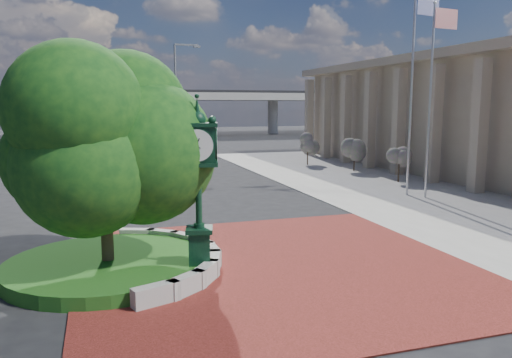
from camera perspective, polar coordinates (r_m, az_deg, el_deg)
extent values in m
plane|color=black|center=(16.82, 1.02, -8.92)|extent=(200.00, 200.00, 0.00)
cube|color=maroon|center=(15.91, 2.18, -9.87)|extent=(12.00, 12.00, 0.04)
cube|color=#9E9B93|center=(33.27, 22.14, -0.85)|extent=(20.00, 50.00, 0.04)
cube|color=#9E9B93|center=(13.15, -11.35, -12.87)|extent=(1.29, 0.76, 0.54)
cube|color=#9E9B93|center=(13.69, -7.94, -11.92)|extent=(1.20, 1.04, 0.54)
cube|color=#9E9B93|center=(14.46, -5.74, -10.76)|extent=(1.00, 1.22, 0.54)
cube|color=#9E9B93|center=(15.35, -4.82, -9.60)|extent=(0.71, 1.30, 0.54)
cube|color=#9E9B93|center=(16.28, -5.07, -8.55)|extent=(0.35, 1.25, 0.54)
cube|color=#9E9B93|center=(17.16, -6.26, -7.68)|extent=(0.71, 1.30, 0.54)
cube|color=#9E9B93|center=(17.91, -8.17, -7.02)|extent=(1.00, 1.22, 0.54)
cube|color=#9E9B93|center=(18.49, -10.60, -6.59)|extent=(1.20, 1.04, 0.54)
cube|color=#9E9B93|center=(18.87, -13.37, -6.37)|extent=(1.29, 0.76, 0.54)
cylinder|color=#184E16|center=(15.96, -16.51, -9.48)|extent=(6.10, 6.10, 0.40)
cube|color=black|center=(34.96, 21.42, 6.17)|extent=(0.30, 40.00, 5.50)
cube|color=#9E9B93|center=(85.39, -14.29, 9.14)|extent=(90.00, 12.00, 1.20)
cube|color=black|center=(85.40, -14.31, 9.68)|extent=(90.00, 12.00, 0.40)
cylinder|color=#9E9B93|center=(85.81, -24.31, 6.32)|extent=(1.80, 1.80, 6.00)
cylinder|color=#9E9B93|center=(85.84, -10.85, 6.91)|extent=(1.80, 1.80, 6.00)
cylinder|color=#9E9B93|center=(90.41, 1.94, 7.12)|extent=(1.80, 1.80, 6.00)
cylinder|color=#38281C|center=(15.72, -16.64, -6.41)|extent=(0.36, 0.36, 2.17)
sphere|color=#103D15|center=(15.27, -17.06, 3.24)|extent=(5.20, 5.20, 5.20)
cylinder|color=#38281C|center=(33.48, -15.50, 1.15)|extent=(0.36, 0.36, 1.92)
sphere|color=#103D15|center=(33.28, -15.65, 5.05)|extent=(4.40, 4.40, 4.40)
cube|color=black|center=(15.10, -6.42, -10.67)|extent=(1.06, 1.06, 0.18)
cube|color=black|center=(14.89, -6.46, -8.18)|extent=(0.73, 0.73, 1.21)
cube|color=black|center=(14.72, -6.51, -5.78)|extent=(0.93, 0.93, 0.13)
cylinder|color=black|center=(14.50, -6.57, -1.93)|extent=(0.19, 0.19, 1.88)
cube|color=black|center=(14.31, -6.67, 3.99)|extent=(1.19, 1.19, 0.99)
cylinder|color=white|center=(13.80, -6.74, 3.83)|extent=(0.88, 0.26, 0.88)
cylinder|color=white|center=(14.83, -6.61, 4.15)|extent=(0.88, 0.26, 0.88)
cylinder|color=white|center=(14.34, -8.75, 3.96)|extent=(0.26, 0.88, 0.88)
cylinder|color=white|center=(14.31, -4.59, 4.02)|extent=(0.26, 0.88, 0.88)
sphere|color=black|center=(14.28, -6.72, 6.73)|extent=(0.49, 0.49, 0.49)
cone|color=black|center=(14.27, -6.74, 8.20)|extent=(0.20, 0.20, 0.55)
imported|color=#510B19|center=(52.60, -9.79, 3.60)|extent=(3.27, 4.57, 1.45)
cylinder|color=silver|center=(28.34, 19.25, 8.14)|extent=(0.12, 0.12, 10.22)
sphere|color=silver|center=(28.82, 19.77, 18.45)|extent=(0.18, 0.18, 0.18)
plane|color=red|center=(29.15, 20.95, 16.74)|extent=(1.52, 0.19, 1.53)
cylinder|color=silver|center=(28.90, 17.32, 9.15)|extent=(0.13, 0.13, 11.15)
plane|color=navy|center=(29.86, 19.13, 18.30)|extent=(1.63, 0.39, 1.67)
cylinder|color=slate|center=(43.64, -9.13, 8.35)|extent=(0.18, 0.18, 10.10)
cube|color=slate|center=(44.14, -7.96, 14.95)|extent=(2.03, 0.25, 0.13)
cube|color=slate|center=(44.32, -6.78, 14.79)|extent=(0.57, 0.30, 0.17)
cylinder|color=slate|center=(58.05, -15.11, 8.14)|extent=(0.18, 0.18, 10.07)
cube|color=slate|center=(58.43, -14.30, 13.12)|extent=(2.02, 0.39, 0.13)
cube|color=slate|center=(58.59, -13.41, 13.03)|extent=(0.59, 0.34, 0.17)
cylinder|color=#38281C|center=(34.02, 15.98, 0.63)|extent=(0.10, 0.10, 1.20)
sphere|color=#9D4E8D|center=(33.90, 16.05, 2.30)|extent=(1.20, 1.20, 1.20)
cylinder|color=#38281C|center=(38.81, 11.14, 1.72)|extent=(0.10, 0.10, 1.20)
sphere|color=#9D4E8D|center=(38.71, 11.18, 3.19)|extent=(1.20, 1.20, 1.20)
cylinder|color=#38281C|center=(42.49, 5.91, 2.40)|extent=(0.10, 0.10, 1.20)
sphere|color=#9D4E8D|center=(42.40, 5.93, 3.74)|extent=(1.20, 1.20, 1.20)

